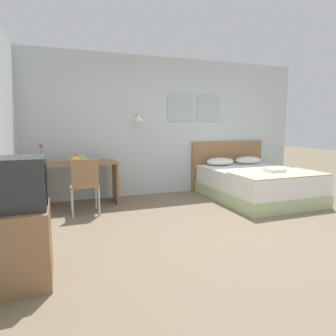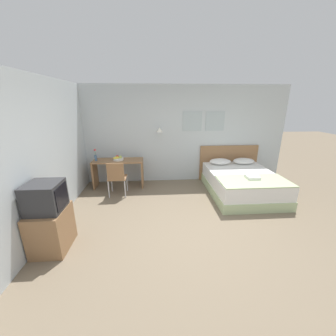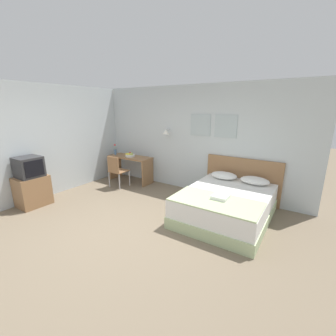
# 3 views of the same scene
# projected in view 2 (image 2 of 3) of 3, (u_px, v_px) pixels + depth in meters

# --- Properties ---
(ground_plane) EXTENTS (24.00, 24.00, 0.00)m
(ground_plane) POSITION_uv_depth(u_px,v_px,m) (195.00, 231.00, 3.69)
(ground_plane) COLOR #756651
(wall_back) EXTENTS (5.97, 0.31, 2.65)m
(wall_back) POSITION_uv_depth(u_px,v_px,m) (179.00, 135.00, 5.72)
(wall_back) COLOR silver
(wall_back) RESTS_ON ground_plane
(wall_left) EXTENTS (0.06, 5.54, 2.65)m
(wall_left) POSITION_uv_depth(u_px,v_px,m) (19.00, 168.00, 2.89)
(wall_left) COLOR silver
(wall_left) RESTS_ON ground_plane
(bed) EXTENTS (1.56, 1.99, 0.55)m
(bed) POSITION_uv_depth(u_px,v_px,m) (242.00, 183.00, 5.12)
(bed) COLOR #B2C693
(bed) RESTS_ON ground_plane
(headboard) EXTENTS (1.68, 0.06, 1.02)m
(headboard) POSITION_uv_depth(u_px,v_px,m) (228.00, 163.00, 6.02)
(headboard) COLOR #8E6642
(headboard) RESTS_ON ground_plane
(pillow_left) EXTENTS (0.59, 0.39, 0.15)m
(pillow_left) POSITION_uv_depth(u_px,v_px,m) (220.00, 161.00, 5.70)
(pillow_left) COLOR white
(pillow_left) RESTS_ON bed
(pillow_right) EXTENTS (0.59, 0.39, 0.15)m
(pillow_right) POSITION_uv_depth(u_px,v_px,m) (244.00, 161.00, 5.74)
(pillow_right) COLOR white
(pillow_right) RESTS_ON bed
(throw_blanket) EXTENTS (1.52, 0.80, 0.02)m
(throw_blanket) POSITION_uv_depth(u_px,v_px,m) (254.00, 181.00, 4.48)
(throw_blanket) COLOR #B2C693
(throw_blanket) RESTS_ON bed
(folded_towel_near_foot) EXTENTS (0.27, 0.26, 0.06)m
(folded_towel_near_foot) POSITION_uv_depth(u_px,v_px,m) (253.00, 177.00, 4.60)
(folded_towel_near_foot) COLOR white
(folded_towel_near_foot) RESTS_ON throw_blanket
(desk) EXTENTS (1.30, 0.51, 0.74)m
(desk) POSITION_uv_depth(u_px,v_px,m) (118.00, 168.00, 5.49)
(desk) COLOR #8E6642
(desk) RESTS_ON ground_plane
(desk_chair) EXTENTS (0.43, 0.43, 0.87)m
(desk_chair) POSITION_uv_depth(u_px,v_px,m) (117.00, 176.00, 4.91)
(desk_chair) COLOR #8E6642
(desk_chair) RESTS_ON ground_plane
(fruit_bowl) EXTENTS (0.27, 0.27, 0.12)m
(fruit_bowl) POSITION_uv_depth(u_px,v_px,m) (118.00, 158.00, 5.39)
(fruit_bowl) COLOR silver
(fruit_bowl) RESTS_ON desk
(flower_vase) EXTENTS (0.07, 0.07, 0.32)m
(flower_vase) POSITION_uv_depth(u_px,v_px,m) (96.00, 156.00, 5.31)
(flower_vase) COLOR #4C7099
(flower_vase) RESTS_ON desk
(tv_stand) EXTENTS (0.49, 0.62, 0.67)m
(tv_stand) POSITION_uv_depth(u_px,v_px,m) (51.00, 229.00, 3.18)
(tv_stand) COLOR #8E6642
(tv_stand) RESTS_ON ground_plane
(television) EXTENTS (0.48, 0.47, 0.44)m
(television) POSITION_uv_depth(u_px,v_px,m) (45.00, 197.00, 3.01)
(television) COLOR #2D2D30
(television) RESTS_ON tv_stand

